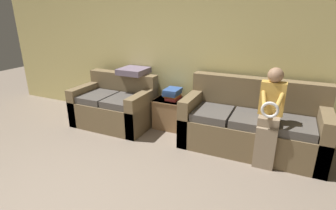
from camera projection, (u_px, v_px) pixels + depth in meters
The scene contains 7 objects.
wall_back at pixel (174, 51), 4.45m from camera, with size 7.61×0.06×2.55m.
couch_main at pixel (251, 126), 3.79m from camera, with size 1.95×0.85×0.99m.
couch_side at pixel (115, 107), 4.62m from camera, with size 1.32×0.86×0.87m.
child_left_seated at pixel (270, 113), 3.28m from camera, with size 0.30×0.38×1.27m.
side_shelf at pixel (172, 113), 4.51m from camera, with size 0.59×0.48×0.50m.
book_stack at pixel (173, 94), 4.40m from camera, with size 0.25×0.33×0.19m.
throw_pillow at pixel (134, 71), 4.58m from camera, with size 0.46×0.46×0.10m.
Camera 1 is at (1.79, -1.22, 1.91)m, focal length 28.00 mm.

